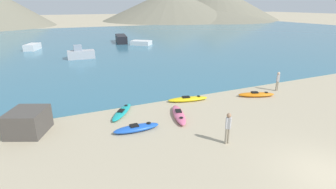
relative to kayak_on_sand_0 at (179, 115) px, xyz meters
name	(u,v)px	position (x,y,z in m)	size (l,w,h in m)	color
ground_plane	(326,174)	(2.92, -7.78, -0.17)	(400.00, 400.00, 0.00)	tan
bay_water	(103,41)	(2.92, 38.05, -0.14)	(160.00, 70.00, 0.06)	teal
far_hill_midleft	(172,5)	(45.67, 97.16, 6.48)	(60.89, 60.89, 13.29)	gray
far_hill_midright	(210,12)	(61.38, 89.84, 3.25)	(55.53, 55.53, 6.83)	gray
far_hill_right	(217,3)	(69.53, 97.01, 7.29)	(57.48, 57.48, 14.91)	gray
kayak_on_sand_0	(179,115)	(0.00, 0.00, 0.00)	(1.56, 3.18, 0.38)	#E5668C
kayak_on_sand_1	(188,99)	(1.90, 2.29, -0.01)	(3.06, 1.29, 0.36)	yellow
kayak_on_sand_2	(137,128)	(-3.01, -0.71, 0.00)	(2.62, 0.78, 0.39)	blue
kayak_on_sand_3	(256,94)	(7.15, 0.98, 0.00)	(2.85, 1.70, 0.37)	orange
kayak_on_sand_4	(122,112)	(-3.11, 1.98, -0.03)	(2.23, 2.78, 0.31)	teal
person_near_foreground	(228,126)	(0.72, -3.96, 0.78)	(0.34, 0.30, 1.66)	gray
person_near_waterline	(278,80)	(9.66, 1.38, 0.73)	(0.32, 0.27, 1.58)	gray
moored_boat_0	(32,47)	(-9.00, 32.00, 0.35)	(2.55, 3.43, 0.92)	white
moored_boat_1	(141,43)	(7.95, 30.03, 0.26)	(3.91, 3.77, 0.74)	white
moored_boat_2	(81,54)	(-3.11, 21.85, 0.50)	(3.42, 1.76, 1.75)	#B2B2B7
moored_boat_3	(121,39)	(5.66, 34.59, 0.55)	(2.65, 5.95, 1.32)	black
shoreline_rock	(28,122)	(-8.42, 1.54, 0.49)	(2.08, 1.81, 1.31)	#4C4742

